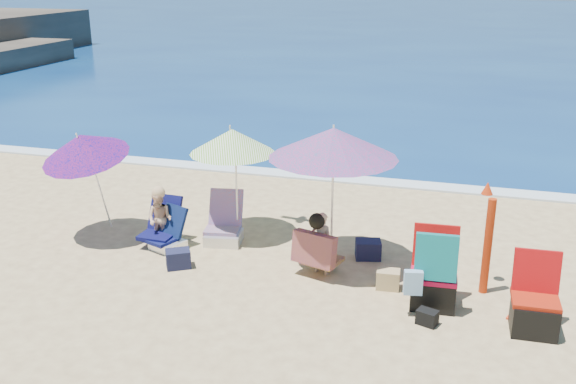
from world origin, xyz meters
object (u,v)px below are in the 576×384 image
(furled_umbrella, at_px, (488,235))
(umbrella_blue, at_px, (83,146))
(person_center, at_px, (319,245))
(camp_chair_right, at_px, (433,279))
(person_left, at_px, (160,218))
(umbrella_striped, at_px, (232,141))
(camp_chair_left, at_px, (534,309))
(chair_navy, at_px, (168,238))
(umbrella_turquoise, at_px, (333,143))
(chair_rainbow, at_px, (224,228))

(furled_umbrella, bearing_deg, umbrella_blue, 178.66)
(person_center, bearing_deg, camp_chair_right, -16.69)
(person_left, bearing_deg, umbrella_striped, 34.66)
(camp_chair_left, bearing_deg, person_left, 168.60)
(camp_chair_right, height_order, person_center, camp_chair_right)
(umbrella_striped, xyz_separation_m, camp_chair_left, (4.51, -1.79, -1.30))
(umbrella_striped, relative_size, chair_navy, 2.62)
(chair_navy, distance_m, person_left, 0.33)
(umbrella_blue, bearing_deg, person_center, -4.33)
(camp_chair_left, bearing_deg, umbrella_striped, 158.37)
(camp_chair_right, relative_size, person_center, 1.15)
(umbrella_turquoise, distance_m, chair_rainbow, 2.50)
(furled_umbrella, bearing_deg, umbrella_turquoise, 173.79)
(umbrella_striped, height_order, furled_umbrella, umbrella_striped)
(chair_navy, relative_size, camp_chair_right, 0.64)
(chair_navy, relative_size, person_left, 0.72)
(camp_chair_right, xyz_separation_m, person_left, (-4.27, 0.84, 0.05))
(umbrella_blue, distance_m, furled_umbrella, 6.17)
(umbrella_striped, relative_size, camp_chair_right, 1.68)
(camp_chair_left, relative_size, person_left, 1.00)
(umbrella_turquoise, distance_m, person_center, 1.45)
(chair_navy, bearing_deg, camp_chair_right, -10.01)
(chair_rainbow, xyz_separation_m, person_center, (1.74, -0.76, 0.25))
(chair_rainbow, relative_size, person_left, 0.84)
(umbrella_striped, distance_m, camp_chair_left, 5.03)
(furled_umbrella, distance_m, camp_chair_right, 0.99)
(camp_chair_left, distance_m, person_left, 5.61)
(umbrella_turquoise, relative_size, chair_navy, 3.04)
(umbrella_turquoise, xyz_separation_m, umbrella_striped, (-1.76, 0.65, -0.27))
(umbrella_striped, xyz_separation_m, furled_umbrella, (3.92, -0.88, -0.77))
(chair_rainbow, relative_size, person_center, 0.86)
(umbrella_striped, xyz_separation_m, chair_navy, (-0.82, -0.79, -1.41))
(camp_chair_left, bearing_deg, camp_chair_right, 167.55)
(chair_rainbow, distance_m, person_center, 1.92)
(chair_rainbow, xyz_separation_m, camp_chair_right, (3.37, -1.25, 0.18))
(furled_umbrella, xyz_separation_m, person_left, (-4.90, 0.20, -0.38))
(chair_rainbow, height_order, person_left, person_left)
(chair_rainbow, bearing_deg, person_center, -23.65)
(chair_rainbow, relative_size, camp_chair_right, 0.75)
(camp_chair_right, bearing_deg, person_left, 168.90)
(camp_chair_right, distance_m, person_center, 1.70)
(camp_chair_left, xyz_separation_m, person_center, (-2.85, 0.76, 0.17))
(chair_navy, distance_m, camp_chair_left, 5.42)
(umbrella_striped, distance_m, umbrella_blue, 2.32)
(chair_navy, xyz_separation_m, person_left, (-0.17, 0.11, 0.27))
(umbrella_striped, relative_size, person_left, 1.89)
(umbrella_turquoise, xyz_separation_m, chair_navy, (-2.57, -0.15, -1.68))
(camp_chair_left, height_order, person_left, camp_chair_left)
(umbrella_blue, distance_m, person_left, 1.64)
(umbrella_striped, bearing_deg, chair_navy, -135.74)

